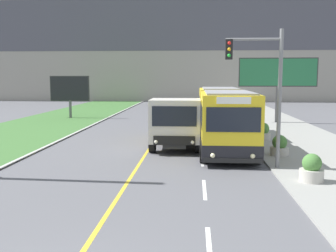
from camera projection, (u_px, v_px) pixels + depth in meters
name	position (u px, v px, depth m)	size (l,w,h in m)	color
apartment_block_background	(181.00, 31.00, 63.06)	(80.00, 8.04, 22.16)	gray
city_bus	(223.00, 117.00, 21.81)	(2.66, 12.04, 3.10)	yellow
dump_truck	(176.00, 124.00, 20.64)	(2.59, 6.62, 2.67)	black
car_distant	(215.00, 112.00, 34.78)	(1.80, 4.30, 1.45)	maroon
traffic_light_mast	(263.00, 81.00, 15.75)	(2.28, 0.32, 5.66)	slate
billboard_large	(278.00, 74.00, 31.86)	(6.31, 0.24, 5.33)	#59595B
billboard_small	(70.00, 90.00, 36.04)	(3.63, 0.24, 3.87)	#59595B
planter_round_near	(312.00, 169.00, 13.92)	(0.85, 0.85, 1.00)	#B7B2A8
planter_round_second	(280.00, 146.00, 18.62)	(0.87, 0.87, 0.97)	#B7B2A8
planter_round_third	(263.00, 132.00, 23.30)	(0.91, 0.91, 1.01)	#B7B2A8
planter_round_far	(253.00, 123.00, 27.98)	(0.92, 0.92, 1.01)	#B7B2A8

